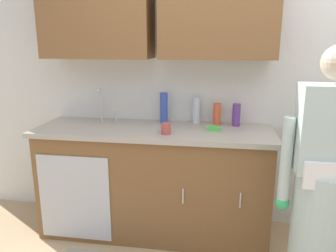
{
  "coord_description": "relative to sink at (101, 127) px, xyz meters",
  "views": [
    {
      "loc": [
        -0.02,
        -1.88,
        1.62
      ],
      "look_at": [
        -0.41,
        0.55,
        1.0
      ],
      "focal_mm": 34.92,
      "sensor_mm": 36.0,
      "label": 1
    }
  ],
  "objects": [
    {
      "name": "kitchen_wall_with_uppers",
      "position": [
        0.88,
        0.29,
        0.55
      ],
      "size": [
        4.8,
        0.44,
        2.7
      ],
      "color": "silver",
      "rests_on": "ground"
    },
    {
      "name": "counter_cabinet",
      "position": [
        0.46,
        -0.01,
        -0.48
      ],
      "size": [
        1.9,
        0.62,
        0.9
      ],
      "color": "brown",
      "rests_on": "ground"
    },
    {
      "name": "countertop",
      "position": [
        0.46,
        -0.01,
        -0.01
      ],
      "size": [
        1.96,
        0.66,
        0.04
      ],
      "primitive_type": "cube",
      "color": "#A8A093",
      "rests_on": "counter_cabinet"
    },
    {
      "name": "sink",
      "position": [
        0.0,
        0.0,
        0.0
      ],
      "size": [
        0.5,
        0.36,
        0.35
      ],
      "color": "#B7BABF",
      "rests_on": "counter_cabinet"
    },
    {
      "name": "person_at_sink",
      "position": [
        1.64,
        -0.64,
        -0.23
      ],
      "size": [
        0.55,
        0.34,
        1.62
      ],
      "color": "white",
      "rests_on": "ground"
    },
    {
      "name": "bottle_dish_liquid",
      "position": [
        0.51,
        0.19,
        0.15
      ],
      "size": [
        0.07,
        0.07,
        0.27
      ],
      "primitive_type": "cylinder",
      "color": "#334CB2",
      "rests_on": "countertop"
    },
    {
      "name": "bottle_soap",
      "position": [
        0.98,
        0.21,
        0.11
      ],
      "size": [
        0.06,
        0.06,
        0.18
      ],
      "primitive_type": "cylinder",
      "color": "#E05933",
      "rests_on": "countertop"
    },
    {
      "name": "bottle_water_short",
      "position": [
        0.8,
        0.23,
        0.13
      ],
      "size": [
        0.07,
        0.07,
        0.23
      ],
      "primitive_type": "cylinder",
      "color": "silver",
      "rests_on": "countertop"
    },
    {
      "name": "bottle_water_tall",
      "position": [
        1.14,
        0.18,
        0.11
      ],
      "size": [
        0.07,
        0.07,
        0.19
      ],
      "primitive_type": "cylinder",
      "color": "#66388C",
      "rests_on": "countertop"
    },
    {
      "name": "cup_by_sink",
      "position": [
        0.6,
        -0.18,
        0.06
      ],
      "size": [
        0.08,
        0.08,
        0.09
      ],
      "primitive_type": "cylinder",
      "color": "#B24C47",
      "rests_on": "countertop"
    },
    {
      "name": "sponge",
      "position": [
        0.96,
        0.0,
        0.03
      ],
      "size": [
        0.11,
        0.07,
        0.03
      ],
      "primitive_type": "cube",
      "color": "#4CBF4C",
      "rests_on": "countertop"
    }
  ]
}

